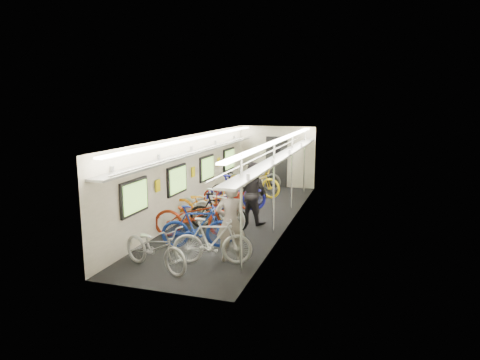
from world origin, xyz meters
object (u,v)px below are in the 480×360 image
Objects in this scene: bicycle_0 at (155,247)px; passenger_near at (230,222)px; passenger_mid at (253,193)px; backpack at (234,201)px; bicycle_1 at (197,227)px.

bicycle_0 is 1.05× the size of passenger_near.
passenger_mid is (-0.33, 2.90, 0.01)m from passenger_near.
backpack is (1.33, 1.07, 0.81)m from bicycle_0.
backpack is at bearing 118.45° from passenger_mid.
passenger_near reaches higher than bicycle_1.
bicycle_1 is (0.30, 1.47, 0.04)m from bicycle_0.
passenger_mid is at bearing 99.56° from backpack.
bicycle_1 is 0.98× the size of passenger_near.
bicycle_0 is 1.06× the size of bicycle_1.
bicycle_1 is at bearing -49.58° from passenger_near.
backpack is (0.02, 0.16, 0.42)m from passenger_near.
passenger_mid is (0.97, 3.81, 0.40)m from bicycle_0.
passenger_mid reaches higher than bicycle_0.
passenger_near is 2.92m from passenger_mid.
passenger_near is at bearing -137.28° from bicycle_1.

